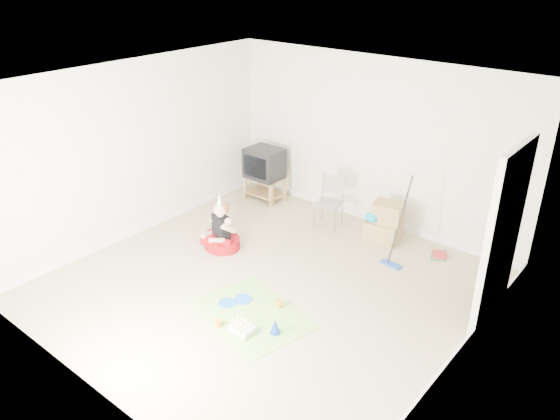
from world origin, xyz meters
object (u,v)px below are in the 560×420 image
Objects in this scene: folding_chair at (329,203)px; birthday_cake at (242,329)px; seated_woman at (221,236)px; tv_stand at (265,186)px; crt_tv at (264,163)px; cardboard_boxes at (384,223)px.

birthday_cake is at bearing -74.94° from folding_chair.
seated_woman is at bearing 141.31° from birthday_cake.
folding_chair reaches higher than birthday_cake.
seated_woman reaches higher than tv_stand.
crt_tv is 1.88m from seated_woman.
cardboard_boxes is at bearing 9.07° from folding_chair.
cardboard_boxes reaches higher than tv_stand.
cardboard_boxes is (2.37, -0.04, -0.37)m from crt_tv.
folding_chair is at bearing -7.05° from tv_stand.
tv_stand is at bearing 172.95° from folding_chair.
tv_stand is 2.37m from cardboard_boxes.
seated_woman reaches higher than birthday_cake.
crt_tv is at bearing 172.95° from folding_chair.
birthday_cake is (2.22, -2.97, -0.21)m from tv_stand.
birthday_cake is at bearing -53.23° from tv_stand.
crt_tv is 0.71× the size of folding_chair.
folding_chair reaches higher than tv_stand.
cardboard_boxes reaches higher than birthday_cake.
seated_woman is at bearing -69.44° from tv_stand.
crt_tv reaches higher than seated_woman.
tv_stand is 0.78× the size of folding_chair.
folding_chair is at bearing 105.06° from birthday_cake.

